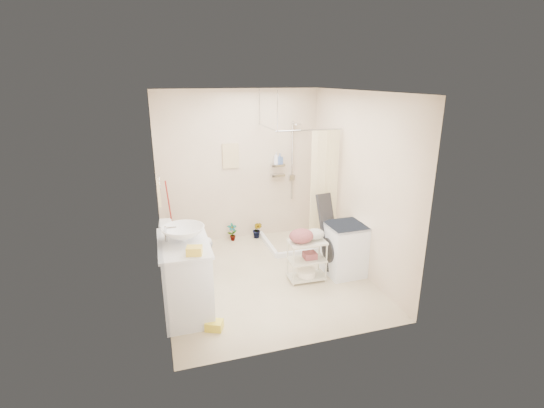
% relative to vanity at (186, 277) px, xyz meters
% --- Properties ---
extents(floor, '(3.20, 3.20, 0.00)m').
position_rel_vanity_xyz_m(floor, '(1.16, 0.54, -0.46)').
color(floor, beige).
rests_on(floor, ground).
extents(ceiling, '(2.80, 3.20, 0.04)m').
position_rel_vanity_xyz_m(ceiling, '(1.16, 0.54, 2.14)').
color(ceiling, silver).
rests_on(ceiling, ground).
extents(wall_back, '(2.80, 0.04, 2.60)m').
position_rel_vanity_xyz_m(wall_back, '(1.16, 2.14, 0.84)').
color(wall_back, beige).
rests_on(wall_back, ground).
extents(wall_front, '(2.80, 0.04, 2.60)m').
position_rel_vanity_xyz_m(wall_front, '(1.16, -1.06, 0.84)').
color(wall_front, beige).
rests_on(wall_front, ground).
extents(wall_left, '(0.04, 3.20, 2.60)m').
position_rel_vanity_xyz_m(wall_left, '(-0.24, 0.54, 0.84)').
color(wall_left, beige).
rests_on(wall_left, ground).
extents(wall_right, '(0.04, 3.20, 2.60)m').
position_rel_vanity_xyz_m(wall_right, '(2.56, 0.54, 0.84)').
color(wall_right, beige).
rests_on(wall_right, ground).
extents(vanity, '(0.60, 1.06, 0.92)m').
position_rel_vanity_xyz_m(vanity, '(0.00, 0.00, 0.00)').
color(vanity, silver).
rests_on(vanity, ground).
extents(sink, '(0.52, 0.52, 0.17)m').
position_rel_vanity_xyz_m(sink, '(0.01, 0.03, 0.55)').
color(sink, white).
rests_on(sink, vanity).
extents(counter_basket, '(0.19, 0.17, 0.09)m').
position_rel_vanity_xyz_m(counter_basket, '(0.09, -0.40, 0.51)').
color(counter_basket, yellow).
rests_on(counter_basket, vanity).
extents(floor_basket, '(0.34, 0.31, 0.15)m').
position_rel_vanity_xyz_m(floor_basket, '(0.25, -0.50, -0.39)').
color(floor_basket, yellow).
rests_on(floor_basket, ground).
extents(toilet, '(0.78, 0.48, 0.77)m').
position_rel_vanity_xyz_m(toilet, '(0.12, 1.14, -0.08)').
color(toilet, silver).
rests_on(toilet, ground).
extents(mop, '(0.14, 0.14, 1.20)m').
position_rel_vanity_xyz_m(mop, '(-0.10, 2.01, 0.14)').
color(mop, maroon).
rests_on(mop, ground).
extents(potted_plant_a, '(0.17, 0.12, 0.32)m').
position_rel_vanity_xyz_m(potted_plant_a, '(0.97, 2.00, -0.30)').
color(potted_plant_a, brown).
rests_on(potted_plant_a, ground).
extents(potted_plant_b, '(0.22, 0.21, 0.31)m').
position_rel_vanity_xyz_m(potted_plant_b, '(1.43, 1.98, -0.31)').
color(potted_plant_b, '#9B5C36').
rests_on(potted_plant_b, ground).
extents(hanging_towel, '(0.28, 0.03, 0.42)m').
position_rel_vanity_xyz_m(hanging_towel, '(1.01, 2.12, 1.04)').
color(hanging_towel, beige).
rests_on(hanging_towel, wall_back).
extents(towel_ring, '(0.04, 0.22, 0.34)m').
position_rel_vanity_xyz_m(towel_ring, '(-0.22, 0.34, 1.01)').
color(towel_ring, '#FFE7A0').
rests_on(towel_ring, wall_left).
extents(tp_holder, '(0.08, 0.12, 0.14)m').
position_rel_vanity_xyz_m(tp_holder, '(-0.20, 0.59, 0.26)').
color(tp_holder, white).
rests_on(tp_holder, wall_left).
extents(shower, '(1.10, 1.10, 2.10)m').
position_rel_vanity_xyz_m(shower, '(2.01, 1.59, 0.59)').
color(shower, white).
rests_on(shower, ground).
extents(shampoo_bottle_a, '(0.10, 0.10, 0.21)m').
position_rel_vanity_xyz_m(shampoo_bottle_a, '(1.79, 2.04, 0.96)').
color(shampoo_bottle_a, silver).
rests_on(shampoo_bottle_a, shower).
extents(shampoo_bottle_b, '(0.11, 0.11, 0.19)m').
position_rel_vanity_xyz_m(shampoo_bottle_b, '(1.86, 2.04, 0.95)').
color(shampoo_bottle_b, '#4762A0').
rests_on(shampoo_bottle_b, shower).
extents(washing_machine, '(0.54, 0.56, 0.77)m').
position_rel_vanity_xyz_m(washing_machine, '(2.30, 0.32, -0.08)').
color(washing_machine, silver).
rests_on(washing_machine, ground).
extents(laundry_rack, '(0.53, 0.32, 0.71)m').
position_rel_vanity_xyz_m(laundry_rack, '(1.70, 0.29, -0.10)').
color(laundry_rack, beige).
rests_on(laundry_rack, ground).
extents(ironing_board, '(0.34, 0.26, 1.19)m').
position_rel_vanity_xyz_m(ironing_board, '(2.14, 0.54, 0.13)').
color(ironing_board, black).
rests_on(ironing_board, ground).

